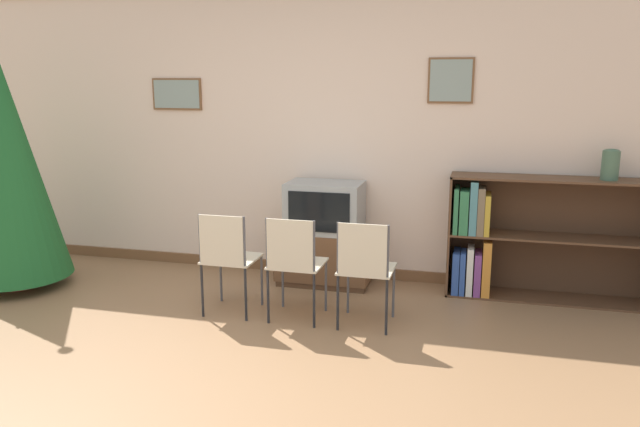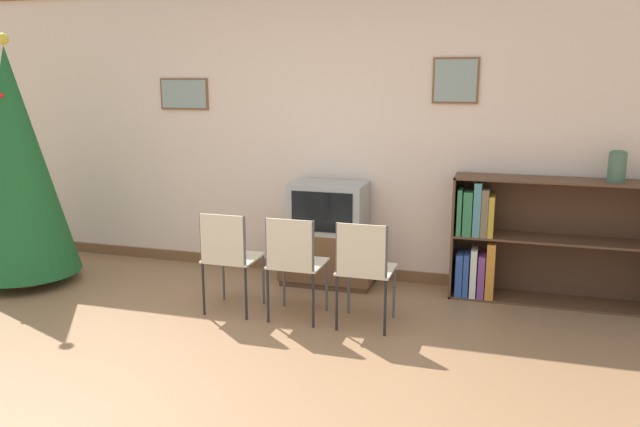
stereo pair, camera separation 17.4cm
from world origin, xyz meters
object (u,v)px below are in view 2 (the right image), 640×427
(folding_chair_right, at_px, (364,268))
(christmas_tree, at_px, (15,163))
(folding_chair_left, at_px, (228,256))
(vase, at_px, (617,166))
(television, at_px, (329,207))
(bookshelf, at_px, (523,241))
(folding_chair_center, at_px, (294,261))
(tv_console, at_px, (329,257))

(folding_chair_right, bearing_deg, christmas_tree, 176.91)
(folding_chair_left, xyz_separation_m, vase, (2.85, 1.00, 0.69))
(television, relative_size, bookshelf, 0.39)
(television, height_order, folding_chair_right, television)
(christmas_tree, distance_m, folding_chair_right, 3.25)
(television, relative_size, folding_chair_center, 0.81)
(tv_console, bearing_deg, folding_chair_right, -60.33)
(folding_chair_left, relative_size, folding_chair_center, 1.00)
(folding_chair_right, bearing_deg, folding_chair_center, 180.00)
(tv_console, relative_size, folding_chair_center, 1.01)
(folding_chair_center, xyz_separation_m, bookshelf, (1.66, 1.01, 0.03))
(television, distance_m, folding_chair_right, 1.11)
(folding_chair_center, relative_size, bookshelf, 0.48)
(christmas_tree, bearing_deg, folding_chair_left, -4.67)
(television, bearing_deg, bookshelf, 2.29)
(christmas_tree, distance_m, folding_chair_center, 2.72)
(folding_chair_left, distance_m, vase, 3.10)
(folding_chair_left, relative_size, folding_chair_right, 1.00)
(christmas_tree, height_order, bookshelf, christmas_tree)
(christmas_tree, height_order, folding_chair_left, christmas_tree)
(christmas_tree, distance_m, bookshelf, 4.43)
(television, xyz_separation_m, folding_chair_left, (-0.54, -0.95, -0.23))
(folding_chair_center, bearing_deg, television, 90.00)
(folding_chair_right, bearing_deg, bookshelf, 42.08)
(tv_console, relative_size, folding_chair_right, 1.01)
(tv_console, distance_m, television, 0.46)
(folding_chair_left, height_order, folding_chair_center, same)
(folding_chair_left, relative_size, vase, 3.36)
(folding_chair_right, xyz_separation_m, vase, (1.77, 1.00, 0.69))
(tv_console, distance_m, vase, 2.49)
(christmas_tree, height_order, vase, christmas_tree)
(christmas_tree, relative_size, folding_chair_center, 2.68)
(television, distance_m, folding_chair_center, 0.97)
(tv_console, bearing_deg, vase, 1.26)
(bookshelf, distance_m, vase, 0.93)
(tv_console, height_order, vase, vase)
(folding_chair_center, height_order, bookshelf, bookshelf)
(christmas_tree, bearing_deg, vase, 9.46)
(bookshelf, xyz_separation_m, vase, (0.65, -0.01, 0.66))
(vase, bearing_deg, bookshelf, 178.84)
(folding_chair_left, bearing_deg, christmas_tree, 175.33)
(christmas_tree, xyz_separation_m, television, (2.65, 0.77, -0.39))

